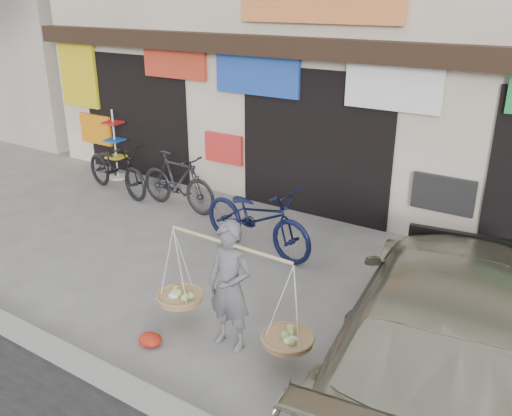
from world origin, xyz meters
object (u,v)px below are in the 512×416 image
Objects in this scene: street_vendor at (230,292)px; bike_0 at (117,167)px; suv at (450,325)px; bike_1 at (178,181)px; display_rack at (116,151)px; bike_2 at (257,218)px.

street_vendor reaches higher than bike_0.
suv is at bearing 17.46° from street_vendor.
bike_0 is 1.12× the size of bike_1.
street_vendor is 1.14× the size of bike_1.
street_vendor is 1.02× the size of bike_0.
suv reaches higher than bike_1.
display_rack is at bearing 77.74° from bike_1.
display_rack reaches higher than bike_0.
suv is (3.45, -1.65, 0.17)m from bike_2.
bike_0 is 1.34× the size of display_rack.
bike_2 is 1.39× the size of display_rack.
bike_2 reaches higher than bike_1.
display_rack reaches higher than bike_2.
street_vendor reaches higher than bike_1.
street_vendor is 4.59m from bike_1.
bike_0 is at bearing -42.26° from display_rack.
bike_2 is at bearing -103.63° from bike_1.
street_vendor is 2.60m from bike_2.
bike_0 is 0.97× the size of bike_2.
suv is at bearing -108.88° from bike_1.
suv is at bearing -107.80° from bike_2.
bike_2 is (-1.16, 2.33, -0.15)m from street_vendor.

